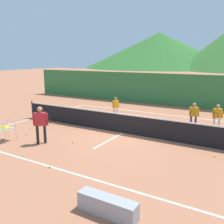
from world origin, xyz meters
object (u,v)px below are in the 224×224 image
instructor (41,121)px  student_0 (116,105)px  tennis_net (123,123)px  tennis_ball_0 (73,142)px  tennis_ball_7 (27,135)px  courtside_bench (107,206)px  tennis_ball_1 (215,156)px  student_2 (217,115)px  tennis_ball_4 (50,167)px  ball_cart (6,128)px  tennis_ball_5 (53,123)px  tennis_ball_2 (23,155)px  student_1 (194,113)px

instructor → student_0: (0.41, 5.72, -0.19)m
tennis_net → tennis_ball_0: bearing=-115.3°
tennis_net → tennis_ball_7: bearing=-144.8°
tennis_ball_0 → courtside_bench: 5.29m
student_0 → tennis_ball_1: student_0 is taller
tennis_net → tennis_ball_0: 2.71m
student_2 → tennis_ball_0: 7.30m
tennis_net → tennis_ball_4: tennis_net is taller
tennis_net → courtside_bench: size_ratio=8.47×
ball_cart → courtside_bench: bearing=-19.1°
tennis_net → tennis_ball_1: (4.38, -0.94, -0.47)m
tennis_net → ball_cart: bearing=-137.2°
tennis_ball_4 → tennis_ball_5: size_ratio=1.00×
courtside_bench → tennis_ball_5: bearing=141.7°
instructor → student_2: (6.20, 5.94, -0.16)m
student_0 → tennis_ball_2: bearing=-89.5°
student_1 → tennis_ball_0: student_1 is taller
tennis_net → tennis_ball_7: 4.66m
tennis_ball_0 → ball_cart: bearing=-156.2°
instructor → tennis_ball_4: (2.08, -1.65, -0.94)m
tennis_ball_4 → tennis_ball_0: bearing=111.0°
tennis_net → student_2: (3.88, 2.84, 0.31)m
courtside_bench → tennis_ball_4: bearing=158.2°
student_0 → student_2: (5.79, 0.22, 0.03)m
tennis_net → tennis_ball_7: tennis_net is taller
tennis_ball_0 → courtside_bench: size_ratio=0.05×
student_2 → courtside_bench: size_ratio=0.89×
student_0 → tennis_ball_7: bearing=-109.6°
student_0 → tennis_ball_4: size_ratio=19.01×
instructor → tennis_ball_2: bearing=-71.5°
tennis_net → tennis_ball_4: size_ratio=186.74×
tennis_ball_5 → courtside_bench: courtside_bench is taller
ball_cart → tennis_ball_5: size_ratio=13.22×
student_2 → tennis_ball_2: size_ratio=19.69×
instructor → courtside_bench: instructor is taller
tennis_ball_1 → tennis_ball_2: bearing=-150.2°
student_2 → tennis_ball_7: size_ratio=19.69×
student_2 → courtside_bench: bearing=-97.2°
tennis_ball_0 → tennis_ball_5: bearing=147.5°
tennis_net → tennis_ball_2: size_ratio=186.74×
tennis_ball_2 → tennis_ball_1: bearing=29.8°
tennis_net → tennis_ball_2: tennis_net is taller
tennis_ball_1 → tennis_ball_4: size_ratio=1.00×
ball_cart → tennis_ball_5: 3.21m
student_0 → student_2: student_2 is taller
ball_cart → courtside_bench: (6.71, -2.32, -0.35)m
ball_cart → tennis_ball_7: bearing=81.7°
tennis_ball_4 → courtside_bench: bearing=-21.8°
student_0 → tennis_ball_7: student_0 is taller
tennis_ball_0 → instructor: bearing=-149.5°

